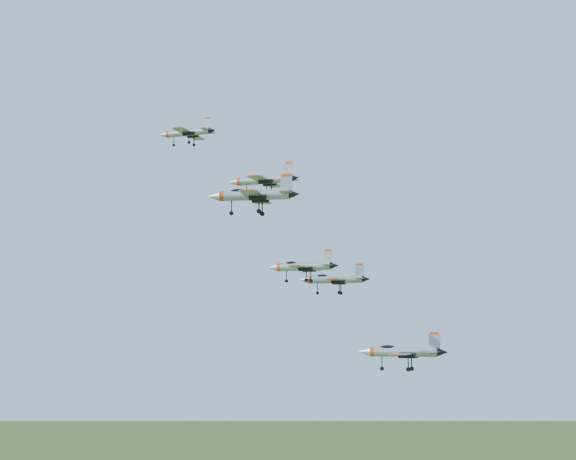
# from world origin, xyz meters

# --- Properties ---
(jet_lead) EXTENTS (11.81, 9.81, 3.16)m
(jet_lead) POSITION_xyz_m (-19.75, 9.49, 145.19)
(jet_lead) COLOR #9FA3AB
(jet_left_high) EXTENTS (13.43, 11.17, 3.59)m
(jet_left_high) POSITION_xyz_m (-3.57, 4.12, 134.46)
(jet_left_high) COLOR #9FA3AB
(jet_right_high) EXTENTS (13.98, 11.57, 3.74)m
(jet_right_high) POSITION_xyz_m (0.75, -17.16, 128.02)
(jet_right_high) COLOR #9FA3AB
(jet_left_low) EXTENTS (12.11, 9.99, 3.24)m
(jet_left_low) POSITION_xyz_m (9.03, 2.77, 116.95)
(jet_left_low) COLOR #9FA3AB
(jet_right_low) EXTENTS (10.90, 9.09, 2.91)m
(jet_right_low) POSITION_xyz_m (7.96, -16.14, 117.57)
(jet_right_low) COLOR #9FA3AB
(jet_trail) EXTENTS (13.98, 11.64, 3.74)m
(jet_trail) POSITION_xyz_m (20.68, -3.97, 105.33)
(jet_trail) COLOR #9FA3AB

